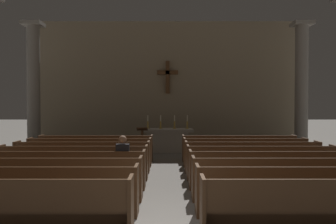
# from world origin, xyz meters

# --- Properties ---
(pew_left_row_1) EXTENTS (4.08, 0.50, 0.95)m
(pew_left_row_1) POSITION_xyz_m (-2.59, -0.04, 0.48)
(pew_left_row_1) COLOR brown
(pew_left_row_1) RESTS_ON ground
(pew_left_row_2) EXTENTS (4.08, 0.50, 0.95)m
(pew_left_row_2) POSITION_xyz_m (-2.59, 1.01, 0.48)
(pew_left_row_2) COLOR brown
(pew_left_row_2) RESTS_ON ground
(pew_left_row_3) EXTENTS (4.08, 0.50, 0.95)m
(pew_left_row_3) POSITION_xyz_m (-2.59, 2.06, 0.48)
(pew_left_row_3) COLOR brown
(pew_left_row_3) RESTS_ON ground
(pew_left_row_4) EXTENTS (4.08, 0.50, 0.95)m
(pew_left_row_4) POSITION_xyz_m (-2.59, 3.12, 0.48)
(pew_left_row_4) COLOR brown
(pew_left_row_4) RESTS_ON ground
(pew_left_row_5) EXTENTS (4.08, 0.50, 0.95)m
(pew_left_row_5) POSITION_xyz_m (-2.59, 4.17, 0.48)
(pew_left_row_5) COLOR brown
(pew_left_row_5) RESTS_ON ground
(pew_left_row_6) EXTENTS (4.08, 0.50, 0.95)m
(pew_left_row_6) POSITION_xyz_m (-2.59, 5.22, 0.48)
(pew_left_row_6) COLOR brown
(pew_left_row_6) RESTS_ON ground
(pew_left_row_7) EXTENTS (4.08, 0.50, 0.95)m
(pew_left_row_7) POSITION_xyz_m (-2.59, 6.28, 0.48)
(pew_left_row_7) COLOR brown
(pew_left_row_7) RESTS_ON ground
(pew_left_row_8) EXTENTS (4.08, 0.50, 0.95)m
(pew_left_row_8) POSITION_xyz_m (-2.59, 7.33, 0.48)
(pew_left_row_8) COLOR brown
(pew_left_row_8) RESTS_ON ground
(pew_right_row_1) EXTENTS (4.08, 0.50, 0.95)m
(pew_right_row_1) POSITION_xyz_m (2.59, -0.04, 0.48)
(pew_right_row_1) COLOR brown
(pew_right_row_1) RESTS_ON ground
(pew_right_row_2) EXTENTS (4.08, 0.50, 0.95)m
(pew_right_row_2) POSITION_xyz_m (2.59, 1.01, 0.48)
(pew_right_row_2) COLOR brown
(pew_right_row_2) RESTS_ON ground
(pew_right_row_3) EXTENTS (4.08, 0.50, 0.95)m
(pew_right_row_3) POSITION_xyz_m (2.59, 2.06, 0.48)
(pew_right_row_3) COLOR brown
(pew_right_row_3) RESTS_ON ground
(pew_right_row_4) EXTENTS (4.08, 0.50, 0.95)m
(pew_right_row_4) POSITION_xyz_m (2.59, 3.12, 0.48)
(pew_right_row_4) COLOR brown
(pew_right_row_4) RESTS_ON ground
(pew_right_row_5) EXTENTS (4.08, 0.50, 0.95)m
(pew_right_row_5) POSITION_xyz_m (2.59, 4.17, 0.48)
(pew_right_row_5) COLOR brown
(pew_right_row_5) RESTS_ON ground
(pew_right_row_6) EXTENTS (4.08, 0.50, 0.95)m
(pew_right_row_6) POSITION_xyz_m (2.59, 5.22, 0.48)
(pew_right_row_6) COLOR brown
(pew_right_row_6) RESTS_ON ground
(pew_right_row_7) EXTENTS (4.08, 0.50, 0.95)m
(pew_right_row_7) POSITION_xyz_m (2.59, 6.28, 0.48)
(pew_right_row_7) COLOR brown
(pew_right_row_7) RESTS_ON ground
(pew_right_row_8) EXTENTS (4.08, 0.50, 0.95)m
(pew_right_row_8) POSITION_xyz_m (2.59, 7.33, 0.48)
(pew_right_row_8) COLOR brown
(pew_right_row_8) RESTS_ON ground
(column_left_third) EXTENTS (0.85, 0.85, 5.66)m
(column_left_third) POSITION_xyz_m (-5.89, 10.12, 2.75)
(column_left_third) COLOR gray
(column_left_third) RESTS_ON ground
(column_right_third) EXTENTS (0.85, 0.85, 5.66)m
(column_right_third) POSITION_xyz_m (5.89, 10.12, 2.75)
(column_right_third) COLOR gray
(column_right_third) RESTS_ON ground
(altar) EXTENTS (2.20, 0.90, 1.01)m
(altar) POSITION_xyz_m (0.00, 9.76, 0.53)
(altar) COLOR #A8A399
(altar) RESTS_ON ground
(candlestick_outer_left) EXTENTS (0.16, 0.16, 0.58)m
(candlestick_outer_left) POSITION_xyz_m (-0.85, 9.76, 1.19)
(candlestick_outer_left) COLOR #B79338
(candlestick_outer_left) RESTS_ON altar
(candlestick_inner_left) EXTENTS (0.16, 0.16, 0.58)m
(candlestick_inner_left) POSITION_xyz_m (-0.30, 9.76, 1.19)
(candlestick_inner_left) COLOR #B79338
(candlestick_inner_left) RESTS_ON altar
(candlestick_inner_right) EXTENTS (0.16, 0.16, 0.58)m
(candlestick_inner_right) POSITION_xyz_m (0.30, 9.76, 1.19)
(candlestick_inner_right) COLOR #B79338
(candlestick_inner_right) RESTS_ON altar
(candlestick_outer_right) EXTENTS (0.16, 0.16, 0.58)m
(candlestick_outer_right) POSITION_xyz_m (0.85, 9.76, 1.19)
(candlestick_outer_right) COLOR #B79338
(candlestick_outer_right) RESTS_ON altar
(apse_with_cross) EXTENTS (12.69, 0.44, 6.13)m
(apse_with_cross) POSITION_xyz_m (0.00, 12.15, 3.07)
(apse_with_cross) COLOR gray
(apse_with_cross) RESTS_ON ground
(lectern) EXTENTS (0.44, 0.36, 1.15)m
(lectern) POSITION_xyz_m (-1.00, 8.56, 0.55)
(lectern) COLOR brown
(lectern) RESTS_ON ground
(lone_worshipper) EXTENTS (0.32, 0.43, 1.32)m
(lone_worshipper) POSITION_xyz_m (-1.09, 3.16, 0.69)
(lone_worshipper) COLOR #26262B
(lone_worshipper) RESTS_ON ground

